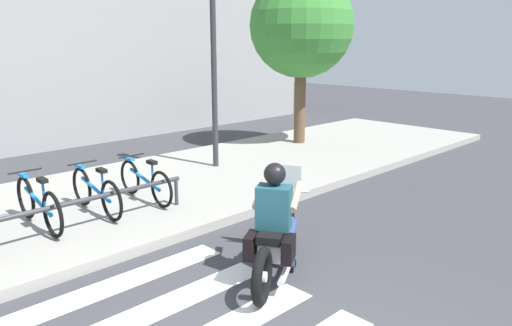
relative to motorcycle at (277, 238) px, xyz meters
The scene contains 11 objects.
sidewalk 4.13m from the motorcycle, 112.00° to the left, with size 24.00×4.40×0.15m, color gray.
crosswalk_stripe_4 1.62m from the motorcycle, 168.30° to the left, with size 2.80×0.40×0.01m, color white.
crosswalk_stripe_5 1.95m from the motorcycle, 143.82° to the left, with size 2.80×0.40×0.01m, color white.
motorcycle is the anchor object (origin of this frame).
rider 0.38m from the motorcycle, 150.90° to the right, with size 0.77×0.72×1.44m.
bicycle_2 3.60m from the motorcycle, 117.06° to the left, with size 0.48×1.70×0.80m.
bicycle_3 3.29m from the motorcycle, 103.15° to the left, with size 0.48×1.66×0.77m.
bicycle_4 3.21m from the motorcycle, 87.51° to the left, with size 0.48×1.63×0.75m.
bike_rack 3.12m from the motorcycle, 121.69° to the left, with size 4.16×0.07×0.49m.
street_lamp 5.41m from the motorcycle, 58.92° to the left, with size 0.28×0.28×4.49m.
tree_near_rack 7.90m from the motorcycle, 38.51° to the left, with size 2.67×2.67×4.54m.
Camera 1 is at (-2.51, -2.50, 2.80)m, focal length 34.07 mm.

